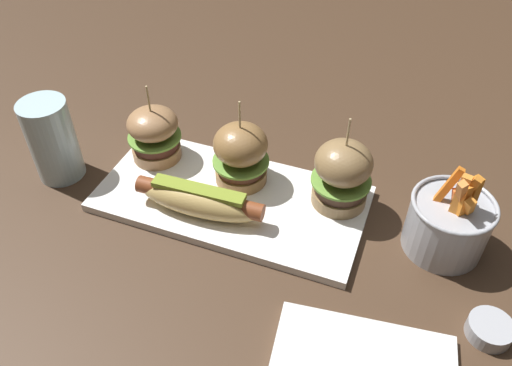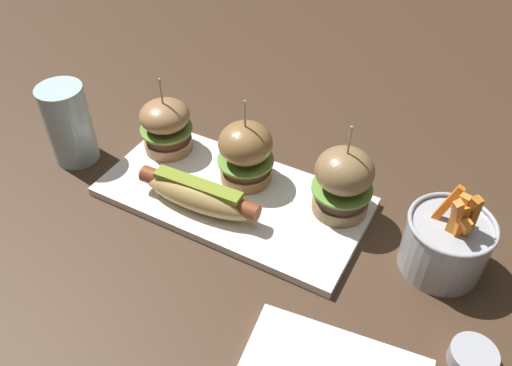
{
  "view_description": "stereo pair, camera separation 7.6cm",
  "coord_description": "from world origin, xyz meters",
  "px_view_note": "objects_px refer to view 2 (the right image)",
  "views": [
    {
      "loc": [
        0.24,
        -0.52,
        0.57
      ],
      "look_at": [
        0.04,
        0.0,
        0.05
      ],
      "focal_mm": 36.05,
      "sensor_mm": 36.0,
      "label": 1
    },
    {
      "loc": [
        0.31,
        -0.49,
        0.57
      ],
      "look_at": [
        0.04,
        0.0,
        0.05
      ],
      "focal_mm": 36.05,
      "sensor_mm": 36.0,
      "label": 2
    }
  ],
  "objects_px": {
    "sauce_ramekin": "(473,357)",
    "hot_dog": "(199,194)",
    "fries_bucket": "(446,243)",
    "platter_main": "(233,197)",
    "slider_left": "(166,126)",
    "slider_right": "(343,182)",
    "water_glass": "(69,124)",
    "slider_center": "(244,152)"
  },
  "relations": [
    {
      "from": "sauce_ramekin",
      "to": "hot_dog",
      "type": "bearing_deg",
      "value": 172.78
    },
    {
      "from": "sauce_ramekin",
      "to": "fries_bucket",
      "type": "bearing_deg",
      "value": 118.93
    },
    {
      "from": "sauce_ramekin",
      "to": "platter_main",
      "type": "bearing_deg",
      "value": 165.28
    },
    {
      "from": "slider_left",
      "to": "slider_right",
      "type": "xyz_separation_m",
      "value": [
        0.31,
        0.0,
        0.01
      ]
    },
    {
      "from": "hot_dog",
      "to": "water_glass",
      "type": "xyz_separation_m",
      "value": [
        -0.26,
        0.01,
        0.03
      ]
    },
    {
      "from": "hot_dog",
      "to": "slider_left",
      "type": "xyz_separation_m",
      "value": [
        -0.12,
        0.09,
        0.02
      ]
    },
    {
      "from": "slider_right",
      "to": "water_glass",
      "type": "relative_size",
      "value": 1.11
    },
    {
      "from": "slider_right",
      "to": "water_glass",
      "type": "xyz_separation_m",
      "value": [
        -0.45,
        -0.08,
        -0.0
      ]
    },
    {
      "from": "slider_left",
      "to": "slider_right",
      "type": "distance_m",
      "value": 0.31
    },
    {
      "from": "hot_dog",
      "to": "sauce_ramekin",
      "type": "distance_m",
      "value": 0.42
    },
    {
      "from": "water_glass",
      "to": "fries_bucket",
      "type": "bearing_deg",
      "value": 5.8
    },
    {
      "from": "platter_main",
      "to": "water_glass",
      "type": "bearing_deg",
      "value": -172.89
    },
    {
      "from": "fries_bucket",
      "to": "water_glass",
      "type": "distance_m",
      "value": 0.61
    },
    {
      "from": "hot_dog",
      "to": "sauce_ramekin",
      "type": "xyz_separation_m",
      "value": [
        0.41,
        -0.05,
        -0.03
      ]
    },
    {
      "from": "slider_right",
      "to": "sauce_ramekin",
      "type": "distance_m",
      "value": 0.28
    },
    {
      "from": "fries_bucket",
      "to": "water_glass",
      "type": "xyz_separation_m",
      "value": [
        -0.6,
        -0.06,
        0.02
      ]
    },
    {
      "from": "slider_center",
      "to": "slider_right",
      "type": "bearing_deg",
      "value": 2.31
    },
    {
      "from": "fries_bucket",
      "to": "sauce_ramekin",
      "type": "height_order",
      "value": "fries_bucket"
    },
    {
      "from": "platter_main",
      "to": "slider_center",
      "type": "xyz_separation_m",
      "value": [
        -0.0,
        0.04,
        0.06
      ]
    },
    {
      "from": "slider_left",
      "to": "platter_main",
      "type": "bearing_deg",
      "value": -16.37
    },
    {
      "from": "slider_center",
      "to": "fries_bucket",
      "type": "height_order",
      "value": "slider_center"
    },
    {
      "from": "slider_center",
      "to": "water_glass",
      "type": "bearing_deg",
      "value": -164.73
    },
    {
      "from": "platter_main",
      "to": "hot_dog",
      "type": "xyz_separation_m",
      "value": [
        -0.03,
        -0.05,
        0.03
      ]
    },
    {
      "from": "sauce_ramekin",
      "to": "water_glass",
      "type": "bearing_deg",
      "value": 174.48
    },
    {
      "from": "platter_main",
      "to": "sauce_ramekin",
      "type": "height_order",
      "value": "sauce_ramekin"
    },
    {
      "from": "fries_bucket",
      "to": "water_glass",
      "type": "height_order",
      "value": "fries_bucket"
    },
    {
      "from": "slider_left",
      "to": "sauce_ramekin",
      "type": "distance_m",
      "value": 0.56
    },
    {
      "from": "platter_main",
      "to": "slider_right",
      "type": "relative_size",
      "value": 2.7
    },
    {
      "from": "hot_dog",
      "to": "fries_bucket",
      "type": "bearing_deg",
      "value": 12.14
    },
    {
      "from": "slider_left",
      "to": "sauce_ramekin",
      "type": "height_order",
      "value": "slider_left"
    },
    {
      "from": "hot_dog",
      "to": "slider_right",
      "type": "bearing_deg",
      "value": 27.52
    },
    {
      "from": "slider_right",
      "to": "fries_bucket",
      "type": "distance_m",
      "value": 0.16
    },
    {
      "from": "fries_bucket",
      "to": "hot_dog",
      "type": "bearing_deg",
      "value": -167.86
    },
    {
      "from": "slider_center",
      "to": "sauce_ramekin",
      "type": "distance_m",
      "value": 0.42
    },
    {
      "from": "slider_center",
      "to": "fries_bucket",
      "type": "distance_m",
      "value": 0.32
    },
    {
      "from": "fries_bucket",
      "to": "water_glass",
      "type": "bearing_deg",
      "value": -174.2
    },
    {
      "from": "water_glass",
      "to": "hot_dog",
      "type": "bearing_deg",
      "value": -2.79
    },
    {
      "from": "hot_dog",
      "to": "slider_right",
      "type": "height_order",
      "value": "slider_right"
    },
    {
      "from": "slider_center",
      "to": "sauce_ramekin",
      "type": "bearing_deg",
      "value": -20.22
    },
    {
      "from": "slider_center",
      "to": "water_glass",
      "type": "relative_size",
      "value": 1.07
    },
    {
      "from": "platter_main",
      "to": "water_glass",
      "type": "xyz_separation_m",
      "value": [
        -0.29,
        -0.04,
        0.06
      ]
    },
    {
      "from": "platter_main",
      "to": "slider_left",
      "type": "height_order",
      "value": "slider_left"
    }
  ]
}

